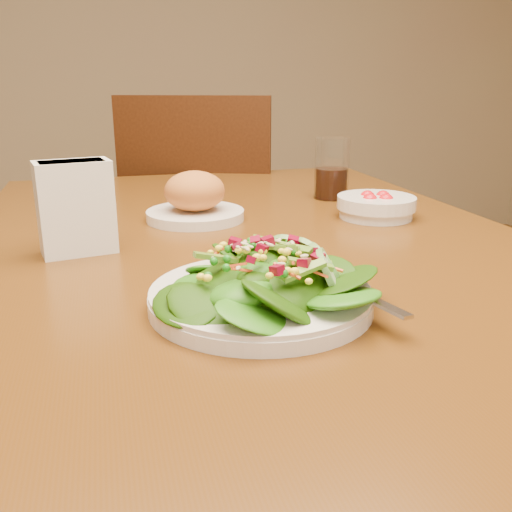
# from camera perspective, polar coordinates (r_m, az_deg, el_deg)

# --- Properties ---
(dining_table) EXTENTS (0.90, 1.40, 0.75)m
(dining_table) POSITION_cam_1_polar(r_m,az_deg,el_deg) (0.91, 0.22, -5.03)
(dining_table) COLOR #4D2B0E
(dining_table) RESTS_ON ground_plane
(chair_far) EXTENTS (0.56, 0.56, 0.95)m
(chair_far) POSITION_cam_1_polar(r_m,az_deg,el_deg) (1.76, -5.16, 1.09)
(chair_far) COLOR #331607
(chair_far) RESTS_ON ground_plane
(salad_plate) EXTENTS (0.26, 0.25, 0.07)m
(salad_plate) POSITION_cam_1_polar(r_m,az_deg,el_deg) (0.64, 1.25, -2.78)
(salad_plate) COLOR silver
(salad_plate) RESTS_ON dining_table
(bread_plate) EXTENTS (0.18, 0.18, 0.09)m
(bread_plate) POSITION_cam_1_polar(r_m,az_deg,el_deg) (1.03, -6.13, 5.58)
(bread_plate) COLOR silver
(bread_plate) RESTS_ON dining_table
(tomato_bowl) EXTENTS (0.14, 0.14, 0.05)m
(tomato_bowl) POSITION_cam_1_polar(r_m,az_deg,el_deg) (1.07, 11.92, 4.91)
(tomato_bowl) COLOR silver
(tomato_bowl) RESTS_ON dining_table
(drinking_glass) EXTENTS (0.07, 0.07, 0.13)m
(drinking_glass) POSITION_cam_1_polar(r_m,az_deg,el_deg) (1.22, 7.57, 8.26)
(drinking_glass) COLOR silver
(drinking_glass) RESTS_ON dining_table
(napkin_holder) EXTENTS (0.11, 0.08, 0.14)m
(napkin_holder) POSITION_cam_1_polar(r_m,az_deg,el_deg) (0.86, -17.61, 4.87)
(napkin_holder) COLOR white
(napkin_holder) RESTS_ON dining_table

